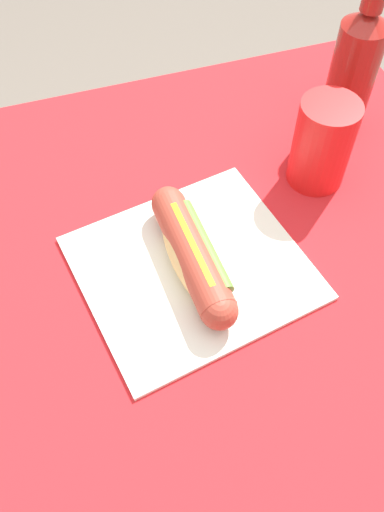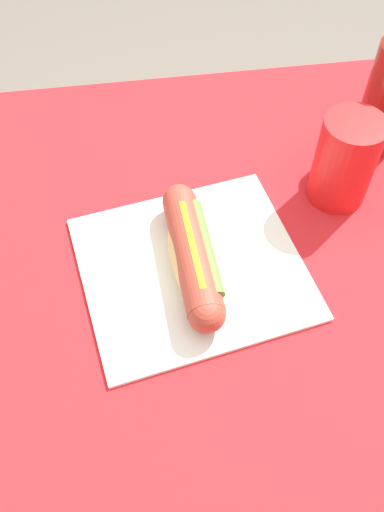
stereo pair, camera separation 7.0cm
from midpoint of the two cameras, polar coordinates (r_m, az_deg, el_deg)
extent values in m
plane|color=#6B6056|center=(1.40, 1.80, -20.90)|extent=(6.00, 6.00, 0.00)
cylinder|color=brown|center=(1.23, -17.45, -3.27)|extent=(0.07, 0.07, 0.72)
cylinder|color=brown|center=(1.31, 9.33, 3.72)|extent=(0.07, 0.07, 0.72)
cube|color=brown|center=(0.72, 3.32, -6.10)|extent=(0.93, 0.77, 0.03)
cube|color=red|center=(0.70, 3.39, -5.42)|extent=(0.99, 0.83, 0.00)
cube|color=silver|center=(0.73, -2.77, -1.43)|extent=(0.31, 0.33, 0.01)
ellipsoid|color=#E5BC75|center=(0.70, -2.86, -0.19)|extent=(0.18, 0.07, 0.05)
cylinder|color=#A83D2D|center=(0.70, -2.88, 0.08)|extent=(0.19, 0.06, 0.05)
sphere|color=#A83D2D|center=(0.65, -0.17, -6.10)|extent=(0.05, 0.05, 0.05)
sphere|color=#A83D2D|center=(0.76, -5.21, 5.42)|extent=(0.05, 0.05, 0.05)
cube|color=yellow|center=(0.68, -2.95, 1.14)|extent=(0.14, 0.02, 0.00)
cylinder|color=#568433|center=(0.70, -1.55, 0.90)|extent=(0.15, 0.03, 0.02)
cylinder|color=maroon|center=(0.90, 14.33, 17.68)|extent=(0.07, 0.07, 0.18)
cone|color=maroon|center=(0.84, 15.82, 23.06)|extent=(0.07, 0.07, 0.02)
cylinder|color=maroon|center=(0.83, 16.26, 24.55)|extent=(0.03, 0.03, 0.03)
cylinder|color=red|center=(0.80, 11.24, 11.49)|extent=(0.09, 0.09, 0.14)
camera|label=1|loc=(0.04, -92.87, -4.04)|focal=37.64mm
camera|label=2|loc=(0.04, 87.13, 4.04)|focal=37.64mm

